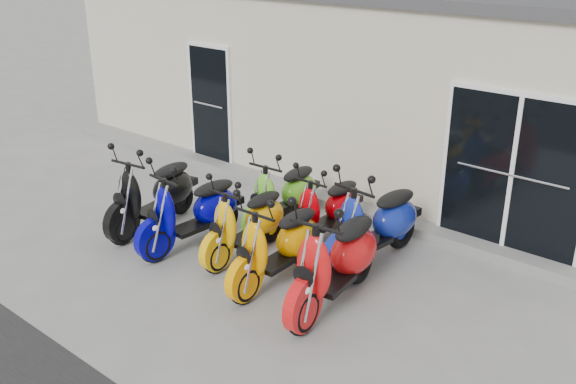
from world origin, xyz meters
name	(u,v)px	position (x,y,z in m)	size (l,w,h in m)	color
ground	(261,254)	(0.00, 0.00, 0.00)	(80.00, 80.00, 0.00)	gray
building	(444,80)	(0.00, 5.20, 1.60)	(14.00, 6.00, 3.20)	beige
front_step	(344,205)	(0.00, 2.02, 0.07)	(14.00, 0.40, 0.15)	gray
door_left	(211,101)	(-3.20, 2.17, 1.26)	(1.07, 0.08, 2.22)	black
door_right	(513,170)	(2.60, 2.17, 1.26)	(2.02, 0.08, 2.22)	black
scooter_front_black	(152,184)	(-1.81, -0.39, 0.72)	(0.71, 1.95, 1.44)	black
scooter_front_blue	(191,201)	(-0.90, -0.44, 0.70)	(0.69, 1.90, 1.41)	#030098
scooter_front_orange_a	(246,213)	(-0.11, -0.16, 0.65)	(0.64, 1.76, 1.30)	#FFB908
scooter_front_orange_b	(278,234)	(0.70, -0.44, 0.68)	(0.67, 1.85, 1.37)	#FFA200
scooter_front_red	(336,248)	(1.57, -0.41, 0.76)	(0.75, 2.07, 1.53)	red
scooter_back_green	(283,186)	(-0.35, 0.89, 0.67)	(0.66, 1.82, 1.34)	#6BCD29
scooter_back_red	(327,200)	(0.44, 0.94, 0.63)	(0.62, 1.71, 1.26)	#BB0007
scooter_back_blue	(375,213)	(1.34, 0.80, 0.74)	(0.73, 2.00, 1.47)	#13259A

